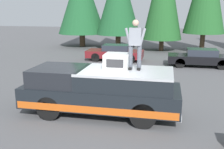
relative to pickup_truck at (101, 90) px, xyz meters
name	(u,v)px	position (x,y,z in m)	size (l,w,h in m)	color
ground_plane	(109,116)	(-0.13, -0.30, -0.87)	(90.00, 90.00, 0.00)	#565659
pickup_truck	(101,90)	(0.00, 0.00, 0.00)	(2.01, 5.54, 1.65)	black
compressor_unit	(117,61)	(0.12, -0.53, 1.05)	(0.65, 0.84, 0.56)	silver
person_on_truck_bed	(135,43)	(0.20, -1.16, 1.68)	(0.29, 0.72, 1.69)	#4C515B
parked_car_black	(200,58)	(9.19, -4.37, -0.29)	(1.64, 4.10, 1.16)	black
parked_car_maroon	(115,53)	(10.10, 1.49, -0.29)	(1.64, 4.10, 1.16)	maroon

